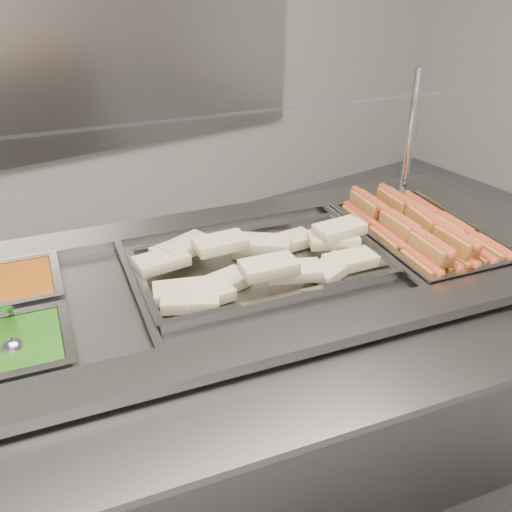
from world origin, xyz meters
TOP-DOWN VIEW (x-y plane):
  - back_panel at (0.00, 2.45)m, footprint 3.00×0.04m
  - steam_counter at (-0.10, 0.47)m, footprint 1.95×1.17m
  - tray_rail at (-0.21, -0.01)m, footprint 1.75×0.71m
  - sneeze_guard at (-0.05, 0.68)m, footprint 1.62×0.62m
  - pan_hotdogs at (0.49, 0.35)m, footprint 0.43×0.59m
  - pan_wraps at (-0.04, 0.46)m, footprint 0.72×0.52m
  - pan_beans at (-0.68, 0.74)m, footprint 0.33×0.29m
  - pan_peas at (-0.74, 0.47)m, footprint 0.33×0.29m
  - hotdogs_in_buns at (0.48, 0.35)m, footprint 0.39×0.54m
  - tortilla_wraps at (-0.06, 0.46)m, footprint 0.67×0.41m
  - serving_spoon at (-0.71, 0.46)m, footprint 0.07×0.17m

SIDE VIEW (x-z plane):
  - steam_counter at x=-0.10m, z-range 0.00..0.87m
  - tray_rail at x=-0.21m, z-range 0.80..0.85m
  - pan_hotdogs at x=0.49m, z-range 0.78..0.88m
  - pan_beans at x=-0.68m, z-range 0.78..0.88m
  - pan_peas at x=-0.74m, z-range 0.78..0.88m
  - pan_wraps at x=-0.04m, z-range 0.81..0.88m
  - hotdogs_in_buns at x=0.48m, z-range 0.81..0.93m
  - serving_spoon at x=-0.71m, z-range 0.81..0.94m
  - tortilla_wraps at x=-0.06m, z-range 0.83..0.93m
  - back_panel at x=0.00m, z-range 0.60..1.80m
  - sneeze_guard at x=-0.05m, z-range 1.01..1.43m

